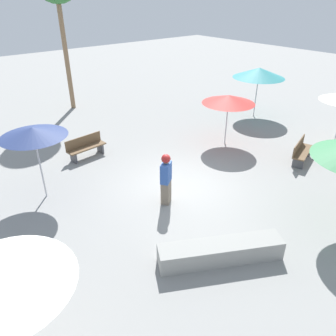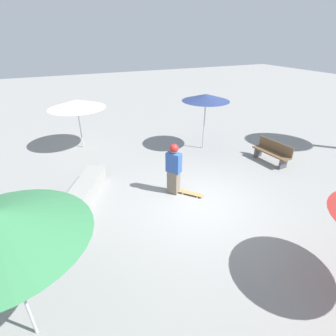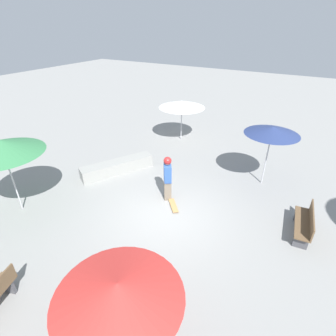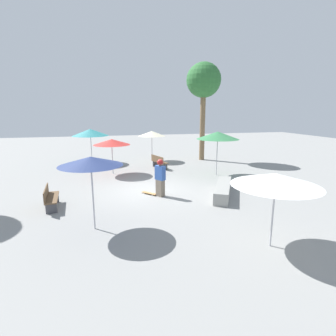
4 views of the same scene
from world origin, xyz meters
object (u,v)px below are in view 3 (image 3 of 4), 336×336
(bench_near, at_px, (305,223))
(skateboard, at_px, (173,205))
(shade_umbrella_white, at_px, (182,104))
(concrete_ledge, at_px, (117,167))
(skater_main, at_px, (168,177))
(shade_umbrella_red, at_px, (118,290))
(shade_umbrella_green, at_px, (1,147))
(shade_umbrella_navy, at_px, (272,131))

(bench_near, bearing_deg, skateboard, 95.40)
(bench_near, distance_m, shade_umbrella_white, 8.32)
(concrete_ledge, distance_m, bench_near, 7.37)
(skater_main, height_order, skateboard, skater_main)
(shade_umbrella_red, bearing_deg, skateboard, 17.75)
(skater_main, relative_size, shade_umbrella_green, 0.65)
(shade_umbrella_navy, relative_size, shade_umbrella_red, 1.09)
(bench_near, relative_size, shade_umbrella_red, 0.74)
(skater_main, bearing_deg, shade_umbrella_white, 168.05)
(skateboard, bearing_deg, shade_umbrella_navy, 102.13)
(skater_main, height_order, shade_umbrella_white, shade_umbrella_white)
(shade_umbrella_green, relative_size, shade_umbrella_red, 1.18)
(shade_umbrella_green, height_order, shade_umbrella_navy, shade_umbrella_green)
(skater_main, height_order, shade_umbrella_navy, shade_umbrella_navy)
(concrete_ledge, relative_size, shade_umbrella_navy, 1.26)
(bench_near, xyz_separation_m, shade_umbrella_green, (-3.51, 8.67, 1.97))
(skater_main, distance_m, concrete_ledge, 2.95)
(concrete_ledge, height_order, shade_umbrella_green, shade_umbrella_green)
(skater_main, relative_size, shade_umbrella_navy, 0.71)
(skateboard, bearing_deg, shade_umbrella_green, -100.41)
(skateboard, xyz_separation_m, shade_umbrella_green, (-2.73, 4.57, 2.33))
(skater_main, xyz_separation_m, shade_umbrella_white, (5.16, 2.11, 1.05))
(concrete_ledge, relative_size, shade_umbrella_red, 1.37)
(skater_main, relative_size, skateboard, 2.32)
(skater_main, relative_size, shade_umbrella_red, 0.77)
(shade_umbrella_white, bearing_deg, shade_umbrella_red, -158.28)
(shade_umbrella_white, bearing_deg, concrete_ledge, 171.19)
(shade_umbrella_navy, height_order, shade_umbrella_white, shade_umbrella_navy)
(bench_near, xyz_separation_m, shade_umbrella_navy, (2.38, 1.74, 1.84))
(concrete_ledge, bearing_deg, shade_umbrella_navy, -68.35)
(shade_umbrella_navy, xyz_separation_m, shade_umbrella_white, (2.36, 4.91, -0.29))
(skater_main, bearing_deg, shade_umbrella_navy, 100.72)
(concrete_ledge, distance_m, shade_umbrella_green, 4.43)
(skateboard, distance_m, shade_umbrella_navy, 4.52)
(skateboard, xyz_separation_m, bench_near, (0.78, -4.10, 0.37))
(concrete_ledge, bearing_deg, bench_near, -91.14)
(skater_main, height_order, concrete_ledge, skater_main)
(bench_near, bearing_deg, concrete_ledge, 83.43)
(skateboard, relative_size, shade_umbrella_navy, 0.30)
(skateboard, distance_m, shade_umbrella_green, 5.81)
(skateboard, relative_size, shade_umbrella_green, 0.28)
(shade_umbrella_green, distance_m, shade_umbrella_navy, 9.09)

